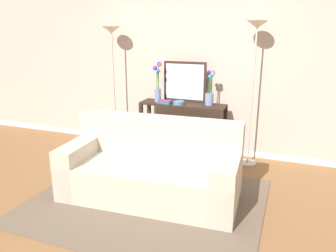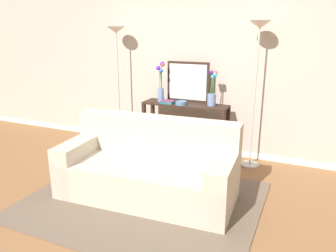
% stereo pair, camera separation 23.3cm
% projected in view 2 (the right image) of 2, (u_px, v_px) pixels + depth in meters
% --- Properties ---
extents(ground_plane, '(16.00, 16.00, 0.02)m').
position_uv_depth(ground_plane, '(142.00, 209.00, 3.58)').
color(ground_plane, brown).
extents(back_wall, '(12.00, 0.15, 3.02)m').
position_uv_depth(back_wall, '(204.00, 54.00, 4.92)').
color(back_wall, white).
rests_on(back_wall, ground).
extents(area_rug, '(2.53, 2.03, 0.01)m').
position_uv_depth(area_rug, '(143.00, 200.00, 3.73)').
color(area_rug, brown).
rests_on(area_rug, ground).
extents(couch, '(2.02, 0.99, 0.88)m').
position_uv_depth(couch, '(149.00, 170.00, 3.79)').
color(couch, '#BCB29E').
rests_on(couch, ground).
extents(console_table, '(1.27, 0.34, 0.82)m').
position_uv_depth(console_table, '(185.00, 121.00, 4.90)').
color(console_table, black).
rests_on(console_table, ground).
extents(floor_lamp_left, '(0.28, 0.28, 1.90)m').
position_uv_depth(floor_lamp_left, '(117.00, 54.00, 5.11)').
color(floor_lamp_left, '#B7B2A8').
rests_on(floor_lamp_left, ground).
extents(floor_lamp_right, '(0.28, 0.28, 1.97)m').
position_uv_depth(floor_lamp_right, '(258.00, 55.00, 4.26)').
color(floor_lamp_right, '#B7B2A8').
rests_on(floor_lamp_right, ground).
extents(wall_mirror, '(0.65, 0.02, 0.59)m').
position_uv_depth(wall_mirror, '(188.00, 82.00, 4.87)').
color(wall_mirror, black).
rests_on(wall_mirror, console_table).
extents(vase_tall_flowers, '(0.12, 0.12, 0.59)m').
position_uv_depth(vase_tall_flowers, '(161.00, 84.00, 4.88)').
color(vase_tall_flowers, '#6B84AD').
rests_on(vase_tall_flowers, console_table).
extents(vase_short_flowers, '(0.12, 0.13, 0.49)m').
position_uv_depth(vase_short_flowers, '(212.00, 93.00, 4.65)').
color(vase_short_flowers, '#6B84AD').
rests_on(vase_short_flowers, console_table).
extents(fruit_bowl, '(0.16, 0.16, 0.05)m').
position_uv_depth(fruit_bowl, '(181.00, 103.00, 4.74)').
color(fruit_bowl, '#4C7093').
rests_on(fruit_bowl, console_table).
extents(book_stack, '(0.21, 0.17, 0.04)m').
position_uv_depth(book_stack, '(168.00, 102.00, 4.84)').
color(book_stack, '#1E7075').
rests_on(book_stack, console_table).
extents(book_row_under_console, '(0.36, 0.18, 0.12)m').
position_uv_depth(book_row_under_console, '(164.00, 149.00, 5.17)').
color(book_row_under_console, gold).
rests_on(book_row_under_console, ground).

